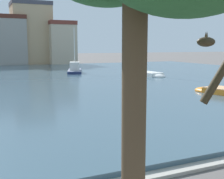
# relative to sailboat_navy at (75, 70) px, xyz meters

# --- Properties ---
(harbor_water) EXTENTS (78.04, 52.58, 0.31)m
(harbor_water) POSITION_rel_sailboat_navy_xyz_m (-8.82, -6.81, -0.42)
(harbor_water) COLOR #3D5666
(harbor_water) RESTS_ON ground
(sailboat_navy) EXTENTS (3.71, 6.77, 6.60)m
(sailboat_navy) POSITION_rel_sailboat_navy_xyz_m (0.00, 0.00, 0.00)
(sailboat_navy) COLOR navy
(sailboat_navy) RESTS_ON ground
(sailboat_white) EXTENTS (2.68, 7.67, 7.55)m
(sailboat_white) POSITION_rel_sailboat_navy_xyz_m (7.18, -7.53, -0.17)
(sailboat_white) COLOR white
(sailboat_white) RESTS_ON ground
(townhouse_wide_warehouse) EXTENTS (8.19, 5.33, 10.01)m
(townhouse_wide_warehouse) POSITION_rel_sailboat_navy_xyz_m (-7.54, 22.26, 4.44)
(townhouse_wide_warehouse) COLOR gray
(townhouse_wide_warehouse) RESTS_ON ground
(townhouse_end_terrace) EXTENTS (7.91, 7.13, 12.93)m
(townhouse_end_terrace) POSITION_rel_sailboat_navy_xyz_m (-2.02, 23.85, 5.90)
(townhouse_end_terrace) COLOR tan
(townhouse_end_terrace) RESTS_ON ground
(townhouse_tall_gabled) EXTENTS (5.45, 7.65, 9.05)m
(townhouse_tall_gabled) POSITION_rel_sailboat_navy_xyz_m (3.53, 21.84, 3.96)
(townhouse_tall_gabled) COLOR #C6B293
(townhouse_tall_gabled) RESTS_ON ground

